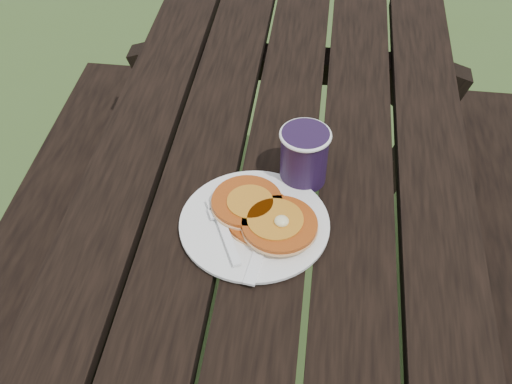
# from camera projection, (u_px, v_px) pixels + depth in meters

# --- Properties ---
(picnic_table) EXTENTS (1.36, 1.80, 0.75)m
(picnic_table) POSITION_uv_depth(u_px,v_px,m) (267.00, 345.00, 1.41)
(picnic_table) COLOR black
(picnic_table) RESTS_ON ground
(plate) EXTENTS (0.33, 0.33, 0.01)m
(plate) POSITION_uv_depth(u_px,v_px,m) (254.00, 224.00, 1.14)
(plate) COLOR white
(plate) RESTS_ON picnic_table
(pancake_stack) EXTENTS (0.19, 0.18, 0.04)m
(pancake_stack) POSITION_uv_depth(u_px,v_px,m) (264.00, 215.00, 1.13)
(pancake_stack) COLOR #B54B14
(pancake_stack) RESTS_ON plate
(knife) EXTENTS (0.04, 0.18, 0.00)m
(knife) POSITION_uv_depth(u_px,v_px,m) (262.00, 244.00, 1.10)
(knife) COLOR white
(knife) RESTS_ON plate
(fork) EXTENTS (0.10, 0.16, 0.01)m
(fork) POSITION_uv_depth(u_px,v_px,m) (228.00, 241.00, 1.10)
(fork) COLOR white
(fork) RESTS_ON plate
(coffee_cup) EXTENTS (0.10, 0.10, 0.11)m
(coffee_cup) POSITION_uv_depth(u_px,v_px,m) (304.00, 154.00, 1.19)
(coffee_cup) COLOR black
(coffee_cup) RESTS_ON picnic_table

